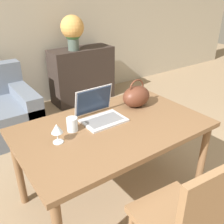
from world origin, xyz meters
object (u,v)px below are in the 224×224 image
object	(u,v)px
chair	(187,218)
laptop	(99,111)
drinking_glass	(72,124)
handbag	(136,96)
flower_vase	(72,30)
wine_glass	(57,129)

from	to	relation	value
chair	laptop	xyz separation A→B (m)	(0.05, 0.97, 0.27)
chair	drinking_glass	xyz separation A→B (m)	(-0.22, 0.92, 0.26)
handbag	flower_vase	size ratio (longest dim) A/B	0.53
laptop	handbag	size ratio (longest dim) A/B	1.28
handbag	chair	bearing A→B (deg)	-114.59
chair	laptop	world-z (taller)	laptop
drinking_glass	wine_glass	distance (m)	0.18
drinking_glass	flower_vase	bearing A→B (deg)	61.80
chair	drinking_glass	distance (m)	0.98
drinking_glass	flower_vase	xyz separation A→B (m)	(1.01, 1.88, 0.37)
laptop	chair	bearing A→B (deg)	-92.96
chair	wine_glass	xyz separation A→B (m)	(-0.37, 0.84, 0.31)
chair	laptop	size ratio (longest dim) A/B	2.79
laptop	drinking_glass	distance (m)	0.27
flower_vase	wine_glass	bearing A→B (deg)	-120.63
laptop	drinking_glass	size ratio (longest dim) A/B	3.23
drinking_glass	handbag	bearing A→B (deg)	4.60
handbag	wine_glass	bearing A→B (deg)	-170.36
wine_glass	drinking_glass	bearing A→B (deg)	28.85
laptop	handbag	distance (m)	0.40
wine_glass	handbag	size ratio (longest dim) A/B	0.54
handbag	flower_vase	world-z (taller)	flower_vase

